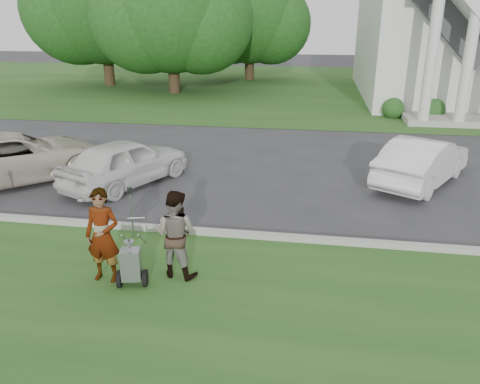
% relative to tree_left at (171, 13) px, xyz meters
% --- Properties ---
extents(ground, '(120.00, 120.00, 0.00)m').
position_rel_tree_left_xyz_m(ground, '(8.01, -21.99, -5.11)').
color(ground, '#333335').
rests_on(ground, ground).
extents(grass_strip, '(80.00, 7.00, 0.01)m').
position_rel_tree_left_xyz_m(grass_strip, '(8.01, -24.99, -5.11)').
color(grass_strip, '#254F1B').
rests_on(grass_strip, ground).
extents(church_lawn, '(80.00, 30.00, 0.01)m').
position_rel_tree_left_xyz_m(church_lawn, '(8.01, 5.01, -5.11)').
color(church_lawn, '#254F1B').
rests_on(church_lawn, ground).
extents(curb, '(80.00, 0.18, 0.15)m').
position_rel_tree_left_xyz_m(curb, '(8.01, -21.44, -5.04)').
color(curb, '#9E9E93').
rests_on(curb, ground).
extents(tree_left, '(10.63, 8.40, 9.71)m').
position_rel_tree_left_xyz_m(tree_left, '(0.00, 0.00, 0.00)').
color(tree_left, '#332316').
rests_on(tree_left, ground).
extents(tree_far, '(11.64, 9.20, 10.73)m').
position_rel_tree_left_xyz_m(tree_far, '(-6.00, 3.00, 0.58)').
color(tree_far, '#332316').
rests_on(tree_far, ground).
extents(tree_back, '(9.61, 7.60, 8.89)m').
position_rel_tree_left_xyz_m(tree_back, '(4.00, 8.00, -0.38)').
color(tree_back, '#332316').
rests_on(tree_back, ground).
extents(striping_cart, '(0.69, 1.17, 1.03)m').
position_rel_tree_left_xyz_m(striping_cart, '(6.36, -23.84, -4.67)').
color(striping_cart, black).
rests_on(striping_cart, ground).
extents(person_left, '(0.70, 0.47, 1.86)m').
position_rel_tree_left_xyz_m(person_left, '(5.78, -23.70, -4.18)').
color(person_left, '#999999').
rests_on(person_left, ground).
extents(person_right, '(0.97, 0.82, 1.76)m').
position_rel_tree_left_xyz_m(person_right, '(7.08, -23.30, -4.23)').
color(person_right, '#999999').
rests_on(person_right, ground).
extents(parking_meter_near, '(0.09, 0.08, 1.26)m').
position_rel_tree_left_xyz_m(parking_meter_near, '(5.58, -21.82, -4.32)').
color(parking_meter_near, gray).
rests_on(parking_meter_near, ground).
extents(car_a, '(5.60, 5.62, 1.51)m').
position_rel_tree_left_xyz_m(car_a, '(0.53, -18.52, -4.36)').
color(car_a, beige).
rests_on(car_a, ground).
extents(car_b, '(3.34, 4.55, 1.44)m').
position_rel_tree_left_xyz_m(car_b, '(4.03, -18.34, -4.39)').
color(car_b, silver).
rests_on(car_b, ground).
extents(car_d, '(3.51, 4.52, 1.43)m').
position_rel_tree_left_xyz_m(car_d, '(12.91, -16.76, -4.39)').
color(car_d, white).
rests_on(car_d, ground).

